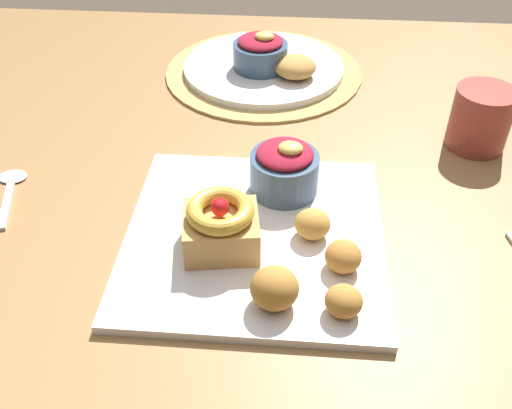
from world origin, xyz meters
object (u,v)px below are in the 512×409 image
at_px(fritter_middle, 312,224).
at_px(spoon, 10,188).
at_px(front_plate, 255,236).
at_px(cake_slice, 221,226).
at_px(fritter_front, 274,288).
at_px(fritter_back, 344,301).
at_px(back_ramekin, 260,52).
at_px(back_plate, 264,67).
at_px(berry_ramekin, 284,169).
at_px(coffee_mug, 481,119).
at_px(back_pastry, 295,67).
at_px(fritter_extra, 343,256).

bearing_deg(fritter_middle, spoon, 170.00).
height_order(front_plate, fritter_middle, fritter_middle).
distance_m(cake_slice, fritter_front, 0.10).
xyz_separation_m(cake_slice, spoon, (-0.30, 0.10, -0.04)).
distance_m(cake_slice, fritter_back, 0.16).
relative_size(fritter_back, back_ramekin, 0.42).
xyz_separation_m(fritter_back, back_plate, (-0.12, 0.55, -0.02)).
distance_m(berry_ramekin, back_plate, 0.36).
relative_size(fritter_middle, coffee_mug, 0.47).
relative_size(fritter_front, back_plate, 0.18).
bearing_deg(berry_ramekin, front_plate, -109.63).
relative_size(cake_slice, back_pastry, 1.35).
xyz_separation_m(berry_ramekin, coffee_mug, (0.28, 0.15, 0.00)).
relative_size(back_plate, spoon, 2.30).
relative_size(fritter_front, coffee_mug, 0.57).
xyz_separation_m(fritter_middle, back_pastry, (-0.03, 0.40, 0.00)).
bearing_deg(berry_ramekin, back_ramekin, 99.34).
xyz_separation_m(fritter_middle, fritter_back, (0.03, -0.11, -0.00)).
xyz_separation_m(berry_ramekin, back_plate, (-0.05, 0.35, -0.03)).
height_order(fritter_extra, spoon, fritter_extra).
relative_size(cake_slice, coffee_mug, 1.05).
relative_size(back_plate, back_pastry, 4.02).
bearing_deg(back_plate, cake_slice, -92.10).
distance_m(cake_slice, berry_ramekin, 0.13).
relative_size(cake_slice, fritter_back, 2.40).
height_order(fritter_middle, back_pastry, back_pastry).
relative_size(cake_slice, spoon, 0.77).
bearing_deg(spoon, berry_ramekin, -103.17).
distance_m(fritter_extra, back_plate, 0.50).
distance_m(fritter_middle, back_pastry, 0.40).
bearing_deg(back_pastry, fritter_back, -82.89).
distance_m(spoon, coffee_mug, 0.67).
xyz_separation_m(berry_ramekin, fritter_back, (0.07, -0.20, -0.02)).
height_order(cake_slice, back_pastry, cake_slice).
relative_size(fritter_back, back_plate, 0.14).
height_order(front_plate, back_ramekin, back_ramekin).
bearing_deg(fritter_front, fritter_back, -4.82).
distance_m(cake_slice, coffee_mug, 0.43).
bearing_deg(fritter_extra, cake_slice, 170.58).
bearing_deg(coffee_mug, front_plate, -143.04).
relative_size(front_plate, berry_ramekin, 3.48).
height_order(fritter_extra, coffee_mug, coffee_mug).
xyz_separation_m(front_plate, berry_ramekin, (0.03, 0.09, 0.04)).
height_order(cake_slice, coffee_mug, coffee_mug).
xyz_separation_m(back_pastry, coffee_mug, (0.27, -0.17, 0.01)).
bearing_deg(spoon, fritter_extra, -121.01).
relative_size(berry_ramekin, back_plate, 0.31).
bearing_deg(cake_slice, fritter_front, -51.04).
height_order(front_plate, berry_ramekin, berry_ramekin).
bearing_deg(back_ramekin, fritter_extra, -75.02).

